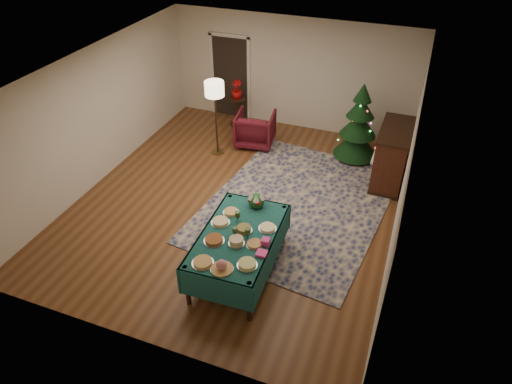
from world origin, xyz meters
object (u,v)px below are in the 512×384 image
at_px(potted_plant, 237,93).
at_px(piano, 392,156).
at_px(gift_box, 266,242).
at_px(buffet_table, 239,242).
at_px(christmas_tree, 359,126).
at_px(side_table, 237,112).
at_px(armchair, 255,127).
at_px(floor_lamp, 215,93).

distance_m(potted_plant, piano, 4.12).
bearing_deg(gift_box, buffet_table, 172.31).
distance_m(buffet_table, christmas_tree, 4.37).
relative_size(buffet_table, side_table, 2.77).
relative_size(armchair, side_table, 1.19).
height_order(buffet_table, gift_box, gift_box).
distance_m(armchair, christmas_tree, 2.37).
relative_size(floor_lamp, side_table, 2.35).
bearing_deg(side_table, potted_plant, 180.00).
xyz_separation_m(buffet_table, piano, (1.93, 3.54, -0.03)).
bearing_deg(armchair, buffet_table, 98.76).
relative_size(gift_box, piano, 0.09).
relative_size(gift_box, potted_plant, 0.27).
relative_size(buffet_table, christmas_tree, 1.15).
relative_size(armchair, potted_plant, 1.93).
xyz_separation_m(floor_lamp, piano, (3.82, 0.23, -0.87)).
relative_size(floor_lamp, piano, 1.22).
xyz_separation_m(armchair, side_table, (-0.77, 0.76, -0.08)).
xyz_separation_m(buffet_table, gift_box, (0.47, -0.06, 0.21)).
bearing_deg(armchair, piano, 163.45).
height_order(armchair, potted_plant, potted_plant).
distance_m(christmas_tree, piano, 1.09).
bearing_deg(floor_lamp, christmas_tree, 16.96).
xyz_separation_m(gift_box, armchair, (-1.69, 4.06, -0.39)).
relative_size(armchair, christmas_tree, 0.50).
height_order(potted_plant, christmas_tree, christmas_tree).
bearing_deg(buffet_table, christmas_tree, 75.38).
relative_size(gift_box, side_table, 0.17).
height_order(floor_lamp, potted_plant, floor_lamp).
height_order(gift_box, piano, piano).
bearing_deg(potted_plant, side_table, 0.00).
xyz_separation_m(potted_plant, piano, (3.92, -1.21, -0.27)).
bearing_deg(potted_plant, christmas_tree, -9.72).
distance_m(gift_box, armchair, 4.42).
relative_size(buffet_table, gift_box, 16.42).
distance_m(gift_box, side_table, 5.43).
xyz_separation_m(armchair, floor_lamp, (-0.67, -0.69, 1.03)).
distance_m(floor_lamp, potted_plant, 1.57).
distance_m(side_table, piano, 4.11).
bearing_deg(gift_box, side_table, 117.05).
bearing_deg(potted_plant, floor_lamp, -86.05).
distance_m(gift_box, potted_plant, 5.41).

